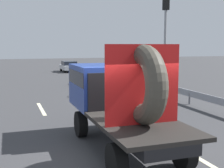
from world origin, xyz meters
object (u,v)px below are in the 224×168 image
flatbed_truck (115,93)px  oncoming_car (69,66)px  traffic_light (165,30)px  distant_sedan (96,76)px

flatbed_truck → oncoming_car: 24.98m
oncoming_car → flatbed_truck: bearing=-98.0°
flatbed_truck → traffic_light: (6.15, 8.06, 2.34)m
flatbed_truck → traffic_light: traffic_light is taller
traffic_light → oncoming_car: (-2.69, 16.66, -3.22)m
flatbed_truck → oncoming_car: flatbed_truck is taller
flatbed_truck → traffic_light: bearing=52.7°
distant_sedan → traffic_light: size_ratio=0.65×
flatbed_truck → traffic_light: size_ratio=0.91×
flatbed_truck → distant_sedan: (3.20, 13.03, -0.84)m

